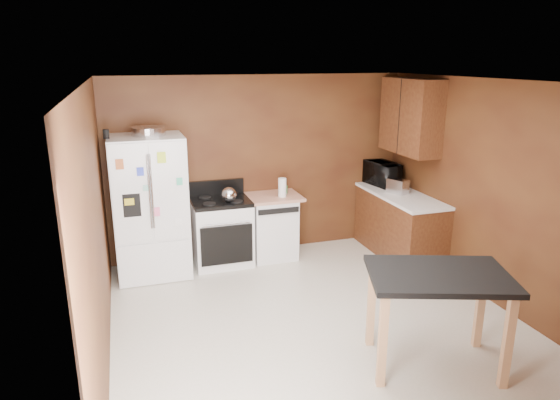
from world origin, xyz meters
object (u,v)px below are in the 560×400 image
dishwasher (272,226)px  paper_towel (282,187)px  toaster (398,186)px  refrigerator (150,207)px  kettle (229,195)px  microwave (382,174)px  gas_range (222,231)px  green_canister (284,189)px  pen_cup (106,134)px  island (438,288)px  roasting_pan (149,131)px

dishwasher → paper_towel: bearing=-38.2°
toaster → refrigerator: bearing=151.6°
kettle → microwave: microwave is taller
gas_range → paper_towel: bearing=-4.7°
green_canister → pen_cup: bearing=-174.1°
green_canister → refrigerator: size_ratio=0.06×
dishwasher → gas_range: bearing=-178.1°
refrigerator → green_canister: bearing=5.1°
toaster → island: bearing=-135.2°
toaster → refrigerator: (-3.32, 0.35, -0.10)m
green_canister → microwave: size_ratio=0.18×
toaster → gas_range: gas_range is taller
green_canister → roasting_pan: bearing=-175.7°
dishwasher → green_canister: bearing=21.4°
pen_cup → refrigerator: bearing=9.2°
kettle → island: bearing=-65.2°
paper_towel → refrigerator: bearing=179.7°
pen_cup → dishwasher: bearing=4.3°
paper_towel → microwave: bearing=5.1°
pen_cup → paper_towel: (2.19, 0.06, -0.83)m
pen_cup → dishwasher: 2.51m
pen_cup → green_canister: 2.46m
island → microwave: bearing=70.2°
kettle → refrigerator: size_ratio=0.11×
gas_range → microwave: bearing=1.7°
paper_towel → microwave: microwave is taller
gas_range → island: size_ratio=0.78×
green_canister → microwave: bearing=-1.2°
roasting_pan → refrigerator: 0.95m
roasting_pan → green_canister: roasting_pan is taller
gas_range → dishwasher: gas_range is taller
roasting_pan → green_canister: size_ratio=4.01×
roasting_pan → island: roasting_pan is taller
toaster → roasting_pan: bearing=151.0°
dishwasher → island: island is taller
microwave → gas_range: microwave is taller
pen_cup → microwave: bearing=3.1°
pen_cup → gas_range: bearing=5.6°
toaster → microwave: 0.49m
gas_range → island: bearing=-64.9°
roasting_pan → island: 3.80m
green_canister → toaster: size_ratio=0.38×
roasting_pan → microwave: (3.30, 0.10, -0.80)m
microwave → dishwasher: 1.82m
green_canister → refrigerator: (-1.83, -0.17, -0.04)m
kettle → microwave: bearing=5.3°
green_canister → paper_towel: bearing=-115.9°
green_canister → refrigerator: refrigerator is taller
green_canister → kettle: bearing=-163.3°
refrigerator → dishwasher: (1.63, 0.09, -0.45)m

